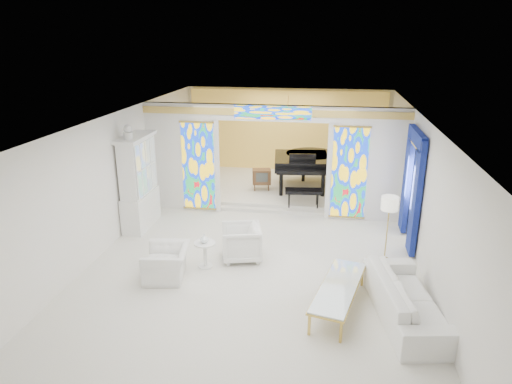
% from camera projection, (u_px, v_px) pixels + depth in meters
% --- Properties ---
extents(floor, '(12.00, 12.00, 0.00)m').
position_uv_depth(floor, '(261.00, 244.00, 10.82)').
color(floor, silver).
rests_on(floor, ground).
extents(ceiling, '(7.00, 12.00, 0.02)m').
position_uv_depth(ceiling, '(262.00, 118.00, 9.84)').
color(ceiling, silver).
rests_on(ceiling, wall_back).
extents(wall_back, '(7.00, 0.02, 3.00)m').
position_uv_depth(wall_back, '(287.00, 132.00, 15.93)').
color(wall_back, silver).
rests_on(wall_back, floor).
extents(wall_front, '(7.00, 0.02, 3.00)m').
position_uv_depth(wall_front, '(176.00, 360.00, 4.73)').
color(wall_front, silver).
rests_on(wall_front, floor).
extents(wall_left, '(0.02, 12.00, 3.00)m').
position_uv_depth(wall_left, '(116.00, 177.00, 10.86)').
color(wall_left, silver).
rests_on(wall_left, floor).
extents(wall_right, '(0.02, 12.00, 3.00)m').
position_uv_depth(wall_right, '(422.00, 192.00, 9.80)').
color(wall_right, silver).
rests_on(wall_right, floor).
extents(partition_wall, '(7.00, 0.22, 3.00)m').
position_uv_depth(partition_wall, '(273.00, 156.00, 12.14)').
color(partition_wall, silver).
rests_on(partition_wall, floor).
extents(stained_glass_left, '(0.90, 0.04, 2.40)m').
position_uv_depth(stained_glass_left, '(198.00, 166.00, 12.47)').
color(stained_glass_left, gold).
rests_on(stained_glass_left, partition_wall).
extents(stained_glass_right, '(0.90, 0.04, 2.40)m').
position_uv_depth(stained_glass_right, '(349.00, 173.00, 11.86)').
color(stained_glass_right, gold).
rests_on(stained_glass_right, partition_wall).
extents(stained_glass_transom, '(2.00, 0.04, 0.34)m').
position_uv_depth(stained_glass_transom, '(273.00, 113.00, 11.67)').
color(stained_glass_transom, gold).
rests_on(stained_glass_transom, partition_wall).
extents(alcove_platform, '(6.80, 3.80, 0.18)m').
position_uv_depth(alcove_platform, '(280.00, 187.00, 14.62)').
color(alcove_platform, silver).
rests_on(alcove_platform, floor).
extents(gold_curtain_back, '(6.70, 0.10, 2.90)m').
position_uv_depth(gold_curtain_back, '(287.00, 133.00, 15.82)').
color(gold_curtain_back, '#F4CF55').
rests_on(gold_curtain_back, wall_back).
extents(chandelier, '(0.48, 0.48, 0.30)m').
position_uv_depth(chandelier, '(288.00, 111.00, 13.69)').
color(chandelier, '#B89740').
rests_on(chandelier, ceiling).
extents(blue_drapes, '(0.14, 1.85, 2.65)m').
position_uv_depth(blue_drapes, '(412.00, 179.00, 10.45)').
color(blue_drapes, navy).
rests_on(blue_drapes, wall_right).
extents(china_cabinet, '(0.56, 1.46, 2.72)m').
position_uv_depth(china_cabinet, '(139.00, 183.00, 11.48)').
color(china_cabinet, white).
rests_on(china_cabinet, floor).
extents(armchair_left, '(1.01, 1.12, 0.64)m').
position_uv_depth(armchair_left, '(167.00, 263.00, 9.26)').
color(armchair_left, white).
rests_on(armchair_left, floor).
extents(armchair_right, '(1.03, 1.01, 0.77)m').
position_uv_depth(armchair_right, '(241.00, 242.00, 10.01)').
color(armchair_right, white).
rests_on(armchair_right, floor).
extents(sofa, '(1.39, 2.63, 0.73)m').
position_uv_depth(sofa, '(408.00, 298.00, 7.92)').
color(sofa, silver).
rests_on(sofa, floor).
extents(side_table, '(0.50, 0.50, 0.57)m').
position_uv_depth(side_table, '(205.00, 251.00, 9.65)').
color(side_table, white).
rests_on(side_table, floor).
extents(vase, '(0.20, 0.20, 0.19)m').
position_uv_depth(vase, '(204.00, 238.00, 9.55)').
color(vase, white).
rests_on(vase, side_table).
extents(coffee_table, '(1.09, 2.15, 0.46)m').
position_uv_depth(coffee_table, '(339.00, 288.00, 8.15)').
color(coffee_table, white).
rests_on(coffee_table, floor).
extents(floor_lamp, '(0.44, 0.44, 1.48)m').
position_uv_depth(floor_lamp, '(390.00, 207.00, 9.64)').
color(floor_lamp, '#B89740').
rests_on(floor_lamp, floor).
extents(grand_piano, '(2.08, 3.23, 1.24)m').
position_uv_depth(grand_piano, '(306.00, 161.00, 14.11)').
color(grand_piano, black).
rests_on(grand_piano, alcove_platform).
extents(tv_console, '(0.62, 0.47, 0.64)m').
position_uv_depth(tv_console, '(262.00, 177.00, 13.96)').
color(tv_console, brown).
rests_on(tv_console, alcove_platform).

